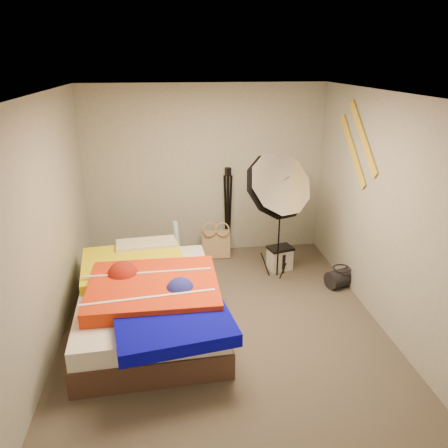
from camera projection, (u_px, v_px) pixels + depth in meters
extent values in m
plane|color=#534B40|center=(222.00, 320.00, 5.00)|extent=(4.00, 4.00, 0.00)
plane|color=silver|center=(222.00, 93.00, 4.11)|extent=(4.00, 4.00, 0.00)
plane|color=#9EA192|center=(205.00, 172.00, 6.40)|extent=(3.50, 0.00, 3.50)
plane|color=#9EA192|center=(261.00, 328.00, 2.70)|extent=(3.50, 0.00, 3.50)
plane|color=#9EA192|center=(48.00, 226.00, 4.34)|extent=(0.00, 4.00, 4.00)
plane|color=#9EA192|center=(381.00, 211.00, 4.76)|extent=(0.00, 4.00, 4.00)
cube|color=tan|center=(216.00, 244.00, 6.52)|extent=(0.43, 0.20, 0.43)
cylinder|color=#6CC0DC|center=(177.00, 243.00, 6.24)|extent=(0.15, 0.20, 0.66)
cube|color=beige|center=(280.00, 259.00, 6.16)|extent=(0.36, 0.29, 0.31)
cylinder|color=black|center=(341.00, 278.00, 5.71)|extent=(0.44, 0.36, 0.24)
cube|color=gold|center=(363.00, 137.00, 5.06)|extent=(0.02, 0.91, 0.78)
cube|color=gold|center=(353.00, 150.00, 5.37)|extent=(0.02, 0.91, 0.78)
cube|color=#4A3126|center=(150.00, 313.00, 4.88)|extent=(1.61, 2.21, 0.28)
cube|color=white|center=(149.00, 295.00, 4.79)|extent=(1.57, 2.17, 0.19)
cube|color=yellow|center=(134.00, 266.00, 5.16)|extent=(1.29, 1.16, 0.15)
cube|color=red|center=(154.00, 289.00, 4.60)|extent=(1.35, 1.14, 0.17)
cube|color=#0606B6|center=(174.00, 324.00, 4.05)|extent=(1.19, 1.01, 0.13)
cube|color=#EDA4A1|center=(146.00, 247.00, 5.56)|extent=(0.77, 0.41, 0.15)
cylinder|color=black|center=(279.00, 228.00, 5.79)|extent=(0.03, 0.03, 1.40)
cube|color=black|center=(281.00, 180.00, 5.55)|extent=(0.06, 0.06, 0.09)
cone|color=silver|center=(276.00, 187.00, 5.41)|extent=(0.96, 0.86, 1.03)
cylinder|color=black|center=(228.00, 215.00, 6.56)|extent=(0.05, 0.05, 1.21)
cube|color=black|center=(228.00, 172.00, 6.32)|extent=(0.09, 0.09, 0.12)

